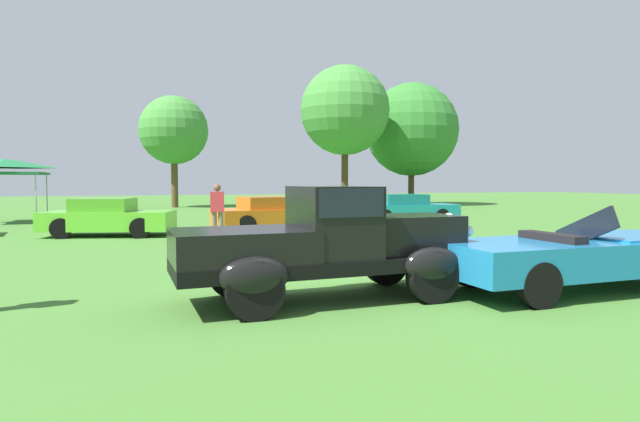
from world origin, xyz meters
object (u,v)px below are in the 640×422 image
(feature_pickup_truck, at_px, (328,242))
(spectator_between_cars, at_px, (217,210))
(neighbor_convertible, at_px, (578,255))
(show_car_lime, at_px, (108,218))
(show_car_teal, at_px, (406,209))
(show_car_orange, at_px, (270,214))
(canopy_tent_left_field, at_px, (6,166))

(feature_pickup_truck, bearing_deg, spectator_between_cars, 93.26)
(neighbor_convertible, bearing_deg, show_car_lime, 124.01)
(show_car_lime, xyz_separation_m, show_car_teal, (11.53, 1.40, 0.00))
(neighbor_convertible, xyz_separation_m, show_car_orange, (-2.40, 11.47, 0.02))
(show_car_lime, bearing_deg, feature_pickup_truck, -71.35)
(spectator_between_cars, bearing_deg, show_car_lime, 142.62)
(show_car_orange, bearing_deg, show_car_lime, 179.64)
(feature_pickup_truck, xyz_separation_m, canopy_tent_left_field, (-7.99, 17.90, 1.55))
(show_car_lime, distance_m, canopy_tent_left_field, 8.48)
(show_car_teal, height_order, canopy_tent_left_field, canopy_tent_left_field)
(show_car_orange, xyz_separation_m, spectator_between_cars, (-2.18, -2.40, 0.31))
(neighbor_convertible, distance_m, canopy_tent_left_field, 22.23)
(show_car_orange, height_order, spectator_between_cars, spectator_between_cars)
(show_car_lime, xyz_separation_m, show_car_orange, (5.36, -0.03, -0.00))
(show_car_lime, bearing_deg, show_car_orange, -0.36)
(show_car_orange, xyz_separation_m, canopy_tent_left_field, (-9.69, 7.09, 1.82))
(neighbor_convertible, xyz_separation_m, canopy_tent_left_field, (-12.09, 18.56, 1.84))
(neighbor_convertible, xyz_separation_m, show_car_teal, (3.77, 12.90, 0.02))
(show_car_orange, distance_m, show_car_teal, 6.33)
(show_car_teal, height_order, spectator_between_cars, spectator_between_cars)
(show_car_teal, xyz_separation_m, spectator_between_cars, (-8.35, -3.83, 0.31))
(neighbor_convertible, height_order, spectator_between_cars, spectator_between_cars)
(show_car_lime, height_order, show_car_orange, same)
(spectator_between_cars, bearing_deg, canopy_tent_left_field, 128.36)
(show_car_lime, relative_size, spectator_between_cars, 2.54)
(show_car_teal, relative_size, canopy_tent_left_field, 1.47)
(show_car_teal, relative_size, spectator_between_cars, 2.53)
(show_car_orange, distance_m, spectator_between_cars, 3.25)
(feature_pickup_truck, bearing_deg, neighbor_convertible, -9.13)
(feature_pickup_truck, height_order, show_car_lime, feature_pickup_truck)
(canopy_tent_left_field, bearing_deg, show_car_teal, -19.65)
(show_car_lime, relative_size, show_car_orange, 1.03)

